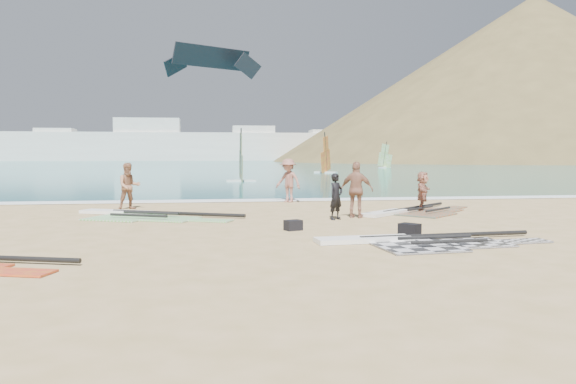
{
  "coord_description": "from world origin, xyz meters",
  "views": [
    {
      "loc": [
        -3.12,
        -13.94,
        2.27
      ],
      "look_at": [
        -0.57,
        4.0,
        1.0
      ],
      "focal_mm": 35.0,
      "sensor_mm": 36.0,
      "label": 1
    }
  ],
  "objects": [
    {
      "name": "headland_main",
      "position": [
        85.0,
        130.0,
        0.0
      ],
      "size": [
        143.0,
        143.0,
        45.0
      ],
      "primitive_type": "cone",
      "color": "brown",
      "rests_on": "ground"
    },
    {
      "name": "person_wetsuit",
      "position": [
        1.15,
        4.55,
        0.79
      ],
      "size": [
        0.69,
        0.64,
        1.58
      ],
      "primitive_type": "imported",
      "rotation": [
        0.0,
        0.0,
        0.64
      ],
      "color": "black",
      "rests_on": "ground"
    },
    {
      "name": "far_town",
      "position": [
        -15.72,
        150.0,
        4.49
      ],
      "size": [
        160.0,
        8.0,
        12.0
      ],
      "color": "white",
      "rests_on": "ground"
    },
    {
      "name": "rig_green",
      "position": [
        -5.55,
        6.44,
        0.05
      ],
      "size": [
        6.07,
        4.29,
        0.21
      ],
      "rotation": [
        0.0,
        0.0,
        -0.44
      ],
      "color": "#4EC837",
      "rests_on": "ground"
    },
    {
      "name": "beachgoer_back",
      "position": [
        1.98,
        4.98,
        0.98
      ],
      "size": [
        1.25,
        0.94,
        1.96
      ],
      "primitive_type": "imported",
      "rotation": [
        0.0,
        0.0,
        2.69
      ],
      "color": "#9D6A52",
      "rests_on": "ground"
    },
    {
      "name": "rig_orange",
      "position": [
        4.49,
        6.2,
        0.05
      ],
      "size": [
        5.36,
        4.59,
        0.2
      ],
      "rotation": [
        0.0,
        0.0,
        0.73
      ],
      "color": "#FF3F00",
      "rests_on": "ground"
    },
    {
      "name": "ground",
      "position": [
        0.0,
        0.0,
        0.0
      ],
      "size": [
        300.0,
        300.0,
        0.0
      ],
      "primitive_type": "plane",
      "color": "tan",
      "rests_on": "ground"
    },
    {
      "name": "beachgoer_mid",
      "position": [
        0.51,
        11.5,
        1.0
      ],
      "size": [
        1.45,
        1.42,
        2.0
      ],
      "primitive_type": "imported",
      "rotation": [
        0.0,
        0.0,
        -0.74
      ],
      "color": "#955E52",
      "rests_on": "ground"
    },
    {
      "name": "surf_line",
      "position": [
        0.0,
        12.3,
        0.0
      ],
      "size": [
        300.0,
        1.2,
        0.04
      ],
      "primitive_type": "cube",
      "color": "white",
      "rests_on": "ground"
    },
    {
      "name": "windsurfer_right",
      "position": [
        23.05,
        67.05,
        1.2
      ],
      "size": [
        2.18,
        2.25,
        4.02
      ],
      "rotation": [
        0.0,
        0.0,
        0.6
      ],
      "color": "white",
      "rests_on": "ground"
    },
    {
      "name": "gear_bag_near",
      "position": [
        -0.67,
        2.18,
        0.15
      ],
      "size": [
        0.57,
        0.49,
        0.3
      ],
      "primitive_type": "cube",
      "rotation": [
        0.0,
        0.0,
        0.37
      ],
      "color": "black",
      "rests_on": "ground"
    },
    {
      "name": "kitesurf_kite",
      "position": [
        -2.7,
        36.69,
        10.49
      ],
      "size": [
        7.73,
        4.79,
        2.73
      ],
      "rotation": [
        0.0,
        0.0,
        0.52
      ],
      "color": "black",
      "rests_on": "ground"
    },
    {
      "name": "rig_grey",
      "position": [
        2.01,
        -0.61,
        0.05
      ],
      "size": [
        5.97,
        2.46,
        0.2
      ],
      "rotation": [
        0.0,
        0.0,
        0.09
      ],
      "color": "black",
      "rests_on": "ground"
    },
    {
      "name": "windsurfer_left",
      "position": [
        -0.6,
        29.68,
        1.24
      ],
      "size": [
        2.33,
        2.83,
        4.21
      ],
      "rotation": [
        0.0,
        0.0,
        0.03
      ],
      "color": "white",
      "rests_on": "ground"
    },
    {
      "name": "windsurfer_centre",
      "position": [
        9.87,
        47.42,
        1.33
      ],
      "size": [
        2.52,
        2.64,
        4.62
      ],
      "rotation": [
        0.0,
        0.0,
        -0.57
      ],
      "color": "white",
      "rests_on": "ground"
    },
    {
      "name": "sea",
      "position": [
        0.0,
        132.0,
        0.0
      ],
      "size": [
        300.0,
        240.0,
        0.06
      ],
      "primitive_type": "cube",
      "color": "#0D4D5C",
      "rests_on": "ground"
    },
    {
      "name": "gear_bag_far",
      "position": [
        2.36,
        0.79,
        0.16
      ],
      "size": [
        0.63,
        0.65,
        0.32
      ],
      "primitive_type": "cube",
      "rotation": [
        0.0,
        0.0,
        -0.87
      ],
      "color": "black",
      "rests_on": "ground"
    },
    {
      "name": "beachgoer_left",
      "position": [
        -6.28,
        9.18,
        0.93
      ],
      "size": [
        1.08,
        0.96,
        1.87
      ],
      "primitive_type": "imported",
      "rotation": [
        0.0,
        0.0,
        0.32
      ],
      "color": "#A46E4F",
      "rests_on": "ground"
    },
    {
      "name": "beachgoer_right",
      "position": [
        5.08,
        6.72,
        0.78
      ],
      "size": [
        1.04,
        1.49,
        1.55
      ],
      "primitive_type": "imported",
      "rotation": [
        0.0,
        0.0,
        1.12
      ],
      "color": "#AD6E58",
      "rests_on": "ground"
    }
  ]
}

